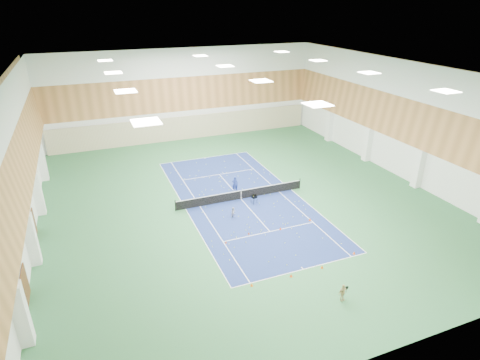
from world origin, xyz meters
The scene contains 22 objects.
ground centered at (0.00, 0.00, 0.00)m, with size 40.00×40.00×0.00m, color #2B653A.
room_shell centered at (0.00, 0.00, 6.00)m, with size 36.00×40.00×12.00m, color white, non-canonical shape.
wood_cladding centered at (0.00, 0.00, 8.00)m, with size 36.00×40.00×8.00m, color #BA7B45, non-canonical shape.
ceiling_light_grid centered at (0.00, 0.00, 11.92)m, with size 21.40×25.40×0.06m, color white, non-canonical shape.
court_surface centered at (0.00, 0.00, 0.01)m, with size 10.97×23.77×0.01m, color navy.
tennis_balls_scatter centered at (0.00, 0.00, 0.05)m, with size 10.57×22.77×0.07m, color #CDF429, non-canonical shape.
tennis_net centered at (0.00, 0.00, 0.55)m, with size 12.80×0.10×1.10m, color black, non-canonical shape.
back_curtain centered at (0.00, 19.75, 1.60)m, with size 35.40×0.16×3.20m, color #C6B793.
door_left_a centered at (-17.92, -8.00, 1.10)m, with size 0.08×1.80×2.20m, color #593319.
door_left_b centered at (-17.92, 0.00, 1.10)m, with size 0.08×1.80×2.20m, color #593319.
coach centered at (0.08, 1.84, 0.81)m, with size 0.59×0.39×1.63m, color navy.
child_court centered at (-1.94, -3.03, 0.48)m, with size 0.47×0.37×0.96m, color #96959D.
child_apron centered at (0.67, -15.58, 0.61)m, with size 0.71×0.30×1.21m, color tan.
ball_cart centered at (0.83, -1.21, 0.41)m, with size 0.48×0.48×0.83m, color black, non-canonical shape.
cone_svc_a centered at (-3.97, -6.67, 0.10)m, with size 0.17×0.17×0.19m, color #E1420B.
cone_svc_b centered at (-1.78, -6.13, 0.10)m, with size 0.18×0.18×0.20m, color #D84D0B.
cone_svc_c centered at (0.96, -6.43, 0.11)m, with size 0.20×0.20×0.22m, color #FF450D.
cone_svc_d centered at (4.01, -6.06, 0.12)m, with size 0.23×0.23×0.25m, color #E4460C.
cone_base_a centered at (-4.13, -12.17, 0.12)m, with size 0.21×0.21×0.23m, color orange.
cone_base_b centered at (-1.21, -12.29, 0.12)m, with size 0.21×0.21×0.23m, color #FF4C0D.
cone_base_c centered at (1.32, -12.24, 0.12)m, with size 0.21×0.21×0.23m, color #E3580B.
cone_base_d centered at (4.51, -11.65, 0.11)m, with size 0.21×0.21×0.23m, color #F4560C.
Camera 1 is at (-12.86, -31.90, 17.53)m, focal length 30.00 mm.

